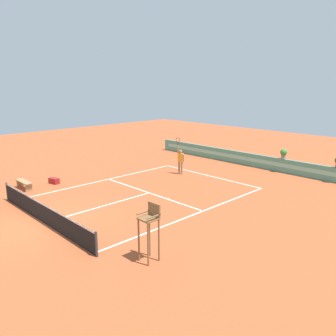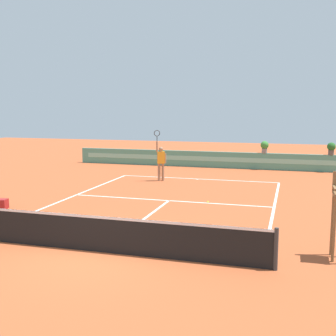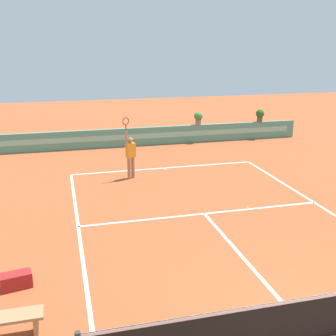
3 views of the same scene
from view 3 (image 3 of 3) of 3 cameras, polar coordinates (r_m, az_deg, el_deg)
The scene contains 10 objects.
ground_plane at distance 13.93m, azimuth 5.42°, elevation -6.71°, with size 60.00×60.00×0.00m, color #A84C28.
court_lines at distance 14.56m, azimuth 4.46°, elevation -5.62°, with size 8.32×11.94×0.01m.
net at distance 8.98m, azimuth 19.21°, elevation -18.12°, with size 8.92×0.10×1.00m.
back_wall_barrier at distance 23.37m, azimuth -3.18°, elevation 4.22°, with size 18.00×0.21×1.00m.
bench_courtside at distance 9.15m, azimuth -21.49°, elevation -18.68°, with size 1.60×0.44×0.51m.
gear_bag at distance 10.79m, azimuth -19.62°, elevation -13.95°, with size 0.70×0.36×0.36m, color maroon.
tennis_player at distance 17.60m, azimuth -5.02°, elevation 1.89°, with size 0.57×0.35×2.58m.
tennis_ball_near_baseline at distance 14.90m, azimuth 10.55°, elevation -5.21°, with size 0.07×0.07×0.07m, color #CCE033.
potted_plant_far_right at distance 25.41m, azimuth 12.17°, elevation 6.97°, with size 0.48×0.48×0.72m.
potted_plant_right at distance 23.98m, azimuth 4.06°, elevation 6.74°, with size 0.48×0.48×0.72m.
Camera 3 is at (-4.45, -6.01, 5.49)m, focal length 45.68 mm.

